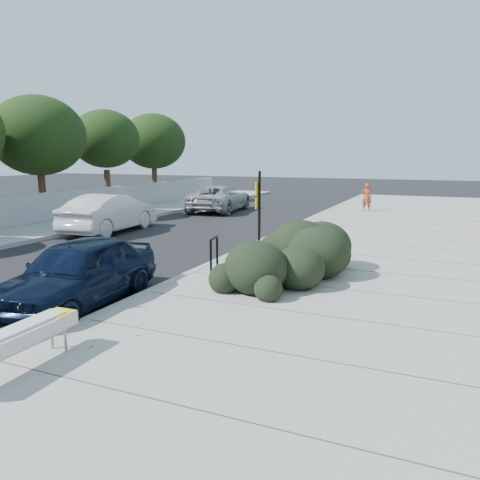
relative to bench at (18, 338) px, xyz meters
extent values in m
plane|color=black|center=(-0.64, 4.08, -0.64)|extent=(120.00, 120.00, 0.00)
cube|color=gray|center=(4.96, 9.08, -0.57)|extent=(11.20, 50.00, 0.15)
cube|color=gray|center=(-10.14, 9.08, -0.57)|extent=(3.00, 50.00, 0.15)
cube|color=#9E9E99|center=(-0.64, 9.08, -0.56)|extent=(0.22, 50.00, 0.17)
cube|color=#9E9E99|center=(-8.64, 9.08, -0.56)|extent=(0.22, 50.00, 0.17)
cylinder|color=#332114|center=(-13.14, 13.08, 0.56)|extent=(0.36, 0.36, 2.40)
ellipsoid|color=black|center=(-13.14, 13.08, 3.56)|extent=(4.60, 4.60, 3.91)
cylinder|color=#332114|center=(-13.14, 18.08, 0.56)|extent=(0.36, 0.36, 2.40)
ellipsoid|color=black|center=(-13.14, 18.08, 3.56)|extent=(4.00, 4.00, 3.40)
cylinder|color=#332114|center=(-13.14, 23.08, 0.56)|extent=(0.36, 0.36, 2.40)
ellipsoid|color=black|center=(-13.14, 23.08, 3.56)|extent=(4.40, 4.40, 3.74)
cylinder|color=gray|center=(-0.16, 0.77, -0.30)|extent=(0.05, 0.05, 0.39)
cylinder|color=gray|center=(0.11, 0.78, -0.30)|extent=(0.05, 0.05, 0.39)
cylinder|color=gray|center=(-0.13, -0.01, -0.13)|extent=(0.09, 1.56, 0.04)
cylinder|color=gray|center=(0.14, 0.00, -0.13)|extent=(0.09, 1.56, 0.04)
cube|color=#B2B2B2|center=(0.00, 0.00, 0.01)|extent=(0.48, 2.06, 0.21)
cube|color=yellow|center=(-0.03, 0.81, 0.12)|extent=(0.43, 0.42, 0.02)
cylinder|color=black|center=(0.02, 6.01, -0.03)|extent=(0.06, 0.06, 0.92)
cylinder|color=black|center=(-0.09, 6.60, -0.03)|extent=(0.06, 0.06, 0.92)
cylinder|color=black|center=(-0.04, 6.31, 0.43)|extent=(0.17, 0.59, 0.06)
cube|color=black|center=(0.16, 9.08, 0.81)|extent=(0.07, 0.07, 2.61)
cube|color=yellow|center=(0.12, 9.09, 1.57)|extent=(0.09, 0.30, 0.42)
cube|color=yellow|center=(0.12, 9.09, 1.09)|extent=(0.08, 0.28, 0.32)
ellipsoid|color=black|center=(1.92, 6.58, 0.29)|extent=(3.46, 4.64, 1.56)
imported|color=black|center=(-1.64, 3.01, 0.10)|extent=(2.18, 4.51, 1.49)
imported|color=silver|center=(-7.50, 11.31, 0.18)|extent=(2.17, 5.13, 1.65)
imported|color=#9C9EA1|center=(-6.64, 20.10, 0.12)|extent=(3.09, 5.70, 1.52)
imported|color=#973621|center=(1.44, 22.44, 0.29)|extent=(0.61, 0.44, 1.55)
camera|label=1|loc=(5.46, -4.52, 2.57)|focal=35.00mm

